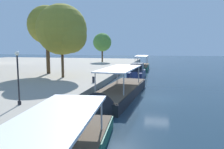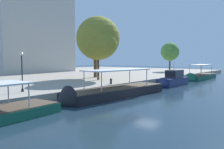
{
  "view_description": "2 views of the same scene",
  "coord_description": "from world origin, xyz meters",
  "px_view_note": "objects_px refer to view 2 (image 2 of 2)",
  "views": [
    {
      "loc": [
        -23.41,
        -0.35,
        5.38
      ],
      "look_at": [
        5.69,
        5.97,
        1.65
      ],
      "focal_mm": 36.48,
      "sensor_mm": 36.0,
      "label": 1
    },
    {
      "loc": [
        -20.25,
        -11.84,
        4.22
      ],
      "look_at": [
        2.55,
        6.82,
        2.25
      ],
      "focal_mm": 36.1,
      "sensor_mm": 36.0,
      "label": 2
    }
  ],
  "objects_px": {
    "tour_boat_4": "(199,77)",
    "mooring_bollard_0": "(111,81)",
    "motor_yacht_3": "(172,81)",
    "tree_3": "(99,39)",
    "tree_0": "(96,36)",
    "tour_boat_2": "(111,94)",
    "lamp_post": "(22,70)",
    "tree_2": "(171,51)"
  },
  "relations": [
    {
      "from": "tour_boat_2",
      "to": "tour_boat_4",
      "type": "relative_size",
      "value": 1.05
    },
    {
      "from": "tour_boat_4",
      "to": "tree_0",
      "type": "height_order",
      "value": "tree_0"
    },
    {
      "from": "tour_boat_2",
      "to": "mooring_bollard_0",
      "type": "bearing_deg",
      "value": -136.58
    },
    {
      "from": "tree_3",
      "to": "tour_boat_2",
      "type": "bearing_deg",
      "value": -132.02
    },
    {
      "from": "mooring_bollard_0",
      "to": "lamp_post",
      "type": "distance_m",
      "value": 12.08
    },
    {
      "from": "motor_yacht_3",
      "to": "tour_boat_4",
      "type": "xyz_separation_m",
      "value": [
        15.06,
        0.51,
        -0.33
      ]
    },
    {
      "from": "tour_boat_2",
      "to": "tree_0",
      "type": "relative_size",
      "value": 1.38
    },
    {
      "from": "mooring_bollard_0",
      "to": "tree_2",
      "type": "bearing_deg",
      "value": 12.7
    },
    {
      "from": "motor_yacht_3",
      "to": "tree_3",
      "type": "relative_size",
      "value": 0.78
    },
    {
      "from": "tree_3",
      "to": "tree_2",
      "type": "bearing_deg",
      "value": 4.94
    },
    {
      "from": "mooring_bollard_0",
      "to": "tree_0",
      "type": "xyz_separation_m",
      "value": [
        7.45,
        9.93,
        7.46
      ]
    },
    {
      "from": "tree_2",
      "to": "tree_3",
      "type": "xyz_separation_m",
      "value": [
        -33.49,
        -2.89,
        0.92
      ]
    },
    {
      "from": "lamp_post",
      "to": "tree_2",
      "type": "bearing_deg",
      "value": 6.89
    },
    {
      "from": "tour_boat_4",
      "to": "tree_3",
      "type": "height_order",
      "value": "tree_3"
    },
    {
      "from": "tour_boat_2",
      "to": "tree_3",
      "type": "xyz_separation_m",
      "value": [
        8.51,
        9.45,
        7.07
      ]
    },
    {
      "from": "tree_2",
      "to": "tour_boat_4",
      "type": "bearing_deg",
      "value": -134.25
    },
    {
      "from": "lamp_post",
      "to": "tour_boat_4",
      "type": "bearing_deg",
      "value": -9.68
    },
    {
      "from": "tour_boat_4",
      "to": "lamp_post",
      "type": "distance_m",
      "value": 37.56
    },
    {
      "from": "tour_boat_4",
      "to": "lamp_post",
      "type": "height_order",
      "value": "lamp_post"
    },
    {
      "from": "motor_yacht_3",
      "to": "tour_boat_2",
      "type": "bearing_deg",
      "value": -0.53
    },
    {
      "from": "motor_yacht_3",
      "to": "mooring_bollard_0",
      "type": "bearing_deg",
      "value": -22.18
    },
    {
      "from": "tree_2",
      "to": "motor_yacht_3",
      "type": "bearing_deg",
      "value": -154.76
    },
    {
      "from": "tree_2",
      "to": "lamp_post",
      "type": "bearing_deg",
      "value": -173.11
    },
    {
      "from": "tour_boat_4",
      "to": "tree_3",
      "type": "xyz_separation_m",
      "value": [
        -21.61,
        9.3,
        7.16
      ]
    },
    {
      "from": "lamp_post",
      "to": "tree_0",
      "type": "height_order",
      "value": "tree_0"
    },
    {
      "from": "tour_boat_2",
      "to": "tour_boat_4",
      "type": "height_order",
      "value": "tour_boat_4"
    },
    {
      "from": "tour_boat_4",
      "to": "tree_0",
      "type": "relative_size",
      "value": 1.32
    },
    {
      "from": "motor_yacht_3",
      "to": "tree_0",
      "type": "xyz_separation_m",
      "value": [
        -2.74,
        14.26,
        8.0
      ]
    },
    {
      "from": "tour_boat_2",
      "to": "tree_2",
      "type": "relative_size",
      "value": 1.84
    },
    {
      "from": "tour_boat_4",
      "to": "lamp_post",
      "type": "xyz_separation_m",
      "value": [
        -36.93,
        6.3,
        2.77
      ]
    },
    {
      "from": "lamp_post",
      "to": "tree_0",
      "type": "relative_size",
      "value": 0.38
    },
    {
      "from": "tour_boat_2",
      "to": "lamp_post",
      "type": "height_order",
      "value": "lamp_post"
    },
    {
      "from": "lamp_post",
      "to": "tree_2",
      "type": "height_order",
      "value": "tree_2"
    },
    {
      "from": "tour_boat_4",
      "to": "lamp_post",
      "type": "relative_size",
      "value": 3.5
    },
    {
      "from": "tour_boat_2",
      "to": "motor_yacht_3",
      "type": "height_order",
      "value": "motor_yacht_3"
    },
    {
      "from": "tour_boat_4",
      "to": "mooring_bollard_0",
      "type": "bearing_deg",
      "value": -9.57
    },
    {
      "from": "tour_boat_4",
      "to": "mooring_bollard_0",
      "type": "height_order",
      "value": "tour_boat_4"
    },
    {
      "from": "tour_boat_4",
      "to": "tour_boat_2",
      "type": "bearing_deg",
      "value": -0.68
    },
    {
      "from": "tour_boat_4",
      "to": "tree_0",
      "type": "xyz_separation_m",
      "value": [
        -17.8,
        13.75,
        8.34
      ]
    },
    {
      "from": "lamp_post",
      "to": "tree_2",
      "type": "distance_m",
      "value": 49.28
    },
    {
      "from": "motor_yacht_3",
      "to": "tree_3",
      "type": "height_order",
      "value": "tree_3"
    },
    {
      "from": "tree_0",
      "to": "tree_3",
      "type": "distance_m",
      "value": 5.98
    }
  ]
}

